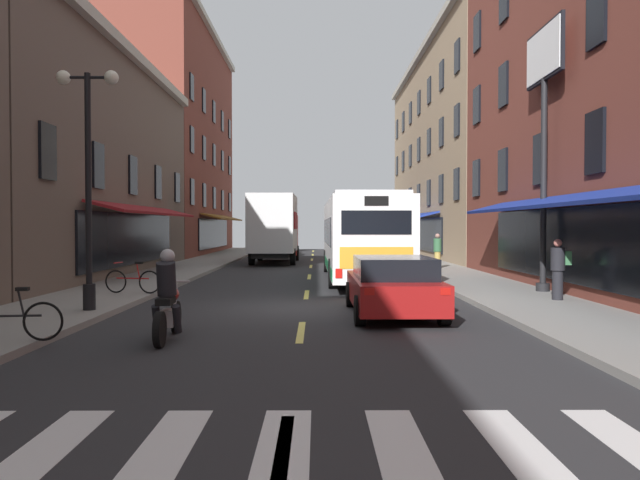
% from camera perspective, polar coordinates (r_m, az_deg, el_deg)
% --- Properties ---
extents(ground_plane, '(34.80, 80.00, 0.10)m').
position_cam_1_polar(ground_plane, '(15.50, -1.46, -6.57)').
color(ground_plane, '#28282B').
extents(lane_centre_dashes, '(0.14, 73.90, 0.01)m').
position_cam_1_polar(lane_centre_dashes, '(15.25, -1.48, -6.50)').
color(lane_centre_dashes, '#DBCC4C').
rests_on(lane_centre_dashes, ground).
extents(crosswalk_near, '(7.10, 2.80, 0.01)m').
position_cam_1_polar(crosswalk_near, '(5.75, -3.62, -19.76)').
color(crosswalk_near, silver).
rests_on(crosswalk_near, ground).
extents(sidewalk_left, '(3.00, 80.00, 0.14)m').
position_cam_1_polar(sidewalk_left, '(16.68, -22.27, -5.69)').
color(sidewalk_left, gray).
rests_on(sidewalk_left, ground).
extents(sidewalk_right, '(3.00, 80.00, 0.14)m').
position_cam_1_polar(sidewalk_right, '(16.46, 19.65, -5.77)').
color(sidewalk_right, gray).
rests_on(sidewalk_right, ground).
extents(billboard_sign, '(0.40, 2.74, 7.85)m').
position_cam_1_polar(billboard_sign, '(19.64, 20.32, 13.06)').
color(billboard_sign, black).
rests_on(billboard_sign, sidewalk_right).
extents(transit_bus, '(2.72, 11.89, 3.17)m').
position_cam_1_polar(transit_bus, '(23.69, 3.78, 0.31)').
color(transit_bus, white).
rests_on(transit_bus, ground).
extents(box_truck, '(2.54, 7.63, 3.77)m').
position_cam_1_polar(box_truck, '(34.25, -4.26, 1.07)').
color(box_truck, '#B21E19').
rests_on(box_truck, ground).
extents(sedan_near, '(2.01, 4.43, 1.36)m').
position_cam_1_polar(sedan_near, '(14.21, 6.85, -4.26)').
color(sedan_near, maroon).
rests_on(sedan_near, ground).
extents(sedan_mid, '(1.93, 4.80, 1.38)m').
position_cam_1_polar(sedan_mid, '(42.99, -3.79, -0.54)').
color(sedan_mid, '#515154').
rests_on(sedan_mid, ground).
extents(motorcycle_rider, '(0.62, 2.07, 1.66)m').
position_cam_1_polar(motorcycle_rider, '(11.39, -14.11, -5.61)').
color(motorcycle_rider, black).
rests_on(motorcycle_rider, ground).
extents(bicycle_near, '(1.69, 0.49, 0.91)m').
position_cam_1_polar(bicycle_near, '(18.36, -17.17, -3.67)').
color(bicycle_near, black).
rests_on(bicycle_near, sidewalk_left).
extents(bicycle_mid, '(1.71, 0.48, 0.91)m').
position_cam_1_polar(bicycle_mid, '(11.47, -27.04, -6.70)').
color(bicycle_mid, black).
rests_on(bicycle_mid, sidewalk_left).
extents(pedestrian_near, '(0.51, 0.36, 1.60)m').
position_cam_1_polar(pedestrian_near, '(17.12, 21.49, -2.44)').
color(pedestrian_near, black).
rests_on(pedestrian_near, sidewalk_right).
extents(pedestrian_far, '(0.36, 0.36, 1.60)m').
position_cam_1_polar(pedestrian_far, '(28.42, 10.97, -0.98)').
color(pedestrian_far, '#B29947').
rests_on(pedestrian_far, sidewalk_right).
extents(street_lamp_twin, '(1.42, 0.32, 5.50)m').
position_cam_1_polar(street_lamp_twin, '(14.99, -20.93, 5.46)').
color(street_lamp_twin, black).
rests_on(street_lamp_twin, sidewalk_left).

